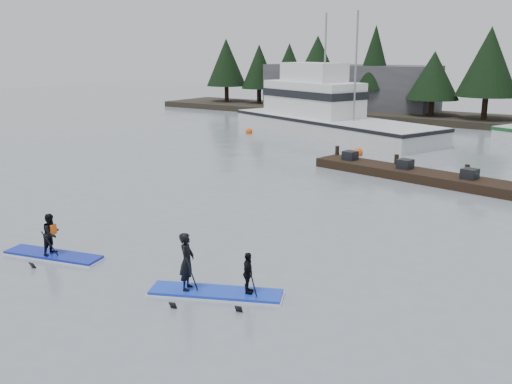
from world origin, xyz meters
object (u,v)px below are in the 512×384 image
Objects in this scene: floating_dock at (440,179)px; paddleboard_duo at (212,277)px; paddleboard_solo at (52,243)px; fishing_boat_large at (326,124)px.

paddleboard_duo is (-1.07, -16.98, 0.29)m from floating_dock.
paddleboard_solo reaches higher than floating_dock.
paddleboard_duo is at bearing -47.84° from fishing_boat_large.
fishing_boat_large is 5.58× the size of paddleboard_solo.
paddleboard_duo is at bearing -83.48° from floating_dock.
floating_dock is 19.01m from paddleboard_solo.
floating_dock is 17.01m from paddleboard_duo.
fishing_boat_large is at bearing 146.56° from floating_dock.
paddleboard_solo is 6.15m from paddleboard_duo.
paddleboard_duo is (11.69, -29.11, -0.27)m from fishing_boat_large.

